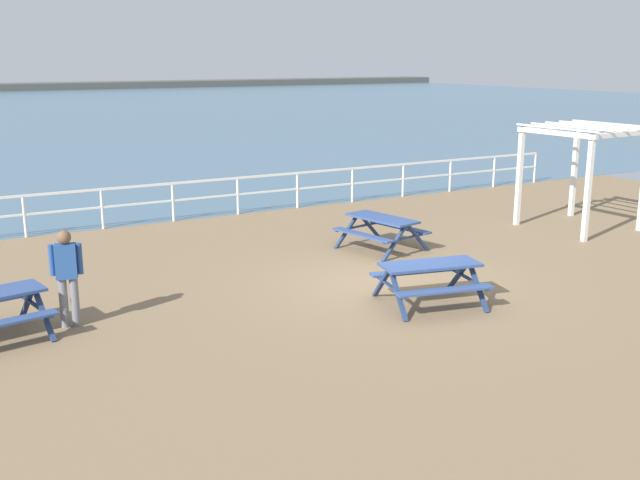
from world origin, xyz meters
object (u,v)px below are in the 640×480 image
Objects in this scene: picnic_table_near_left at (430,273)px; lattice_pergola at (583,152)px; visitor at (67,272)px; picnic_table_near_right at (382,225)px.

picnic_table_near_left is 0.77× the size of lattice_pergola.
visitor reaches higher than picnic_table_near_left.
picnic_table_near_left is at bearing -93.38° from visitor.
picnic_table_near_left is at bearing 147.03° from picnic_table_near_right.
picnic_table_near_right is 6.02m from lattice_pergola.
lattice_pergola is at bearing -107.70° from picnic_table_near_right.
lattice_pergola is (13.23, 1.18, 1.05)m from visitor.
visitor is at bearing -178.38° from lattice_pergola.
picnic_table_near_left is 6.31m from visitor.
picnic_table_near_right is 0.77× the size of lattice_pergola.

